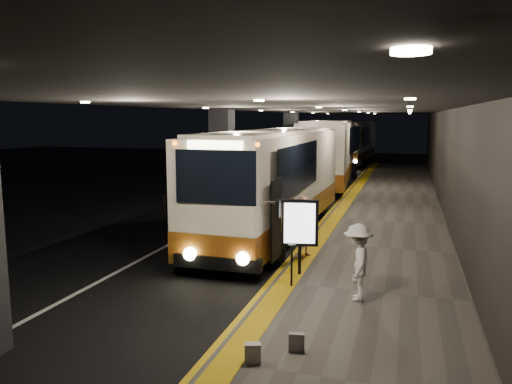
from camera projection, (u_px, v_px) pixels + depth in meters
The scene contains 17 objects.
ground at pixel (222, 248), 15.80m from camera, with size 90.00×90.00×0.00m, color black.
lane_line_white at pixel (225, 215), 21.04m from camera, with size 0.12×50.00×0.01m, color silver.
kerb_stripe_yellow at pixel (322, 221), 19.84m from camera, with size 0.18×50.00×0.01m, color gold.
sidewalk at pixel (384, 223), 19.14m from camera, with size 4.50×50.00×0.15m, color #514C44.
tactile_strip at pixel (335, 218), 19.68m from camera, with size 0.50×50.00×0.01m, color gold.
terminal_wall at pixel (451, 148), 18.06m from camera, with size 0.10×50.00×6.00m, color black.
support_columns at pixel (222, 166), 19.69m from camera, with size 0.80×24.80×4.40m.
canopy at pixel (328, 104), 19.12m from camera, with size 9.00×50.00×0.40m, color black.
coach_main at pixel (275, 186), 17.47m from camera, with size 2.67×11.48×3.56m.
coach_second at pixel (329, 155), 30.30m from camera, with size 3.34×12.23×3.80m.
coach_third at pixel (354, 144), 44.42m from camera, with size 2.99×11.52×3.58m.
passenger_boarding at pixel (305, 227), 14.11m from camera, with size 0.64×0.42×1.75m, color #C6665C.
passenger_waiting_white at pixel (358, 262), 10.78m from camera, with size 1.08×0.50×1.68m, color silver.
bag_polka at pixel (297, 342), 8.45m from camera, with size 0.27×0.11×0.32m, color black.
bag_plain at pixel (253, 353), 8.07m from camera, with size 0.26×0.15×0.32m, color #BBB2AF.
info_sign at pixel (300, 224), 12.44m from camera, with size 0.91×0.28×1.92m.
stanchion_post at pixel (292, 266), 11.70m from camera, with size 0.05×0.05×0.99m, color black.
Camera 1 is at (5.51, -14.38, 4.09)m, focal length 35.00 mm.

